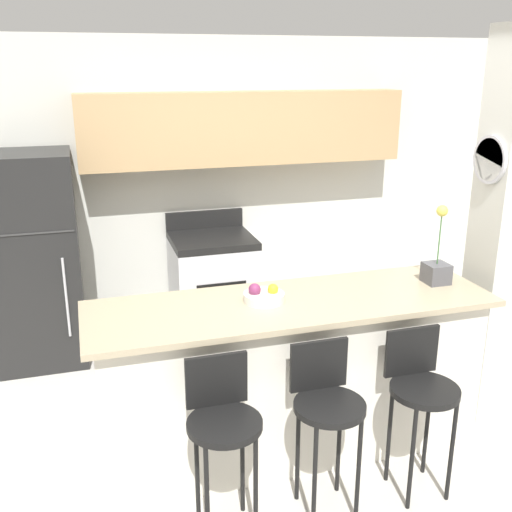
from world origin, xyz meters
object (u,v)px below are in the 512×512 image
Objects in this scene: stove_range at (213,286)px; bar_stool_mid at (326,405)px; fruit_bowl at (264,296)px; bar_stool_left at (223,423)px; refrigerator at (35,260)px; orchid_vase at (437,266)px; trash_bin at (116,339)px; bar_stool_right at (421,389)px.

stove_range is 1.14× the size of bar_stool_mid.
bar_stool_left is at bearing -123.91° from fruit_bowl.
refrigerator is 3.37× the size of orchid_vase.
fruit_bowl is at bearing -92.58° from stove_range.
refrigerator reaches higher than orchid_vase.
refrigerator reaches higher than bar_stool_left.
refrigerator reaches higher than trash_bin.
refrigerator is 7.01× the size of fruit_bowl.
stove_range is 2.13m from orchid_vase.
bar_stool_right is at bearing -53.47° from trash_bin.
orchid_vase is at bearing -0.86° from fruit_bowl.
stove_range is at bearing 121.42° from orchid_vase.
fruit_bowl is 1.86m from trash_bin.
bar_stool_left is (0.96, -2.28, -0.22)m from refrigerator.
orchid_vase is at bearing 53.77° from bar_stool_right.
fruit_bowl reaches higher than stove_range.
trash_bin is at bearing 142.69° from orchid_vase.
stove_range is 0.95m from trash_bin.
fruit_bowl reaches higher than bar_stool_mid.
bar_stool_left is at bearing -67.10° from refrigerator.
bar_stool_left is at bearing -101.59° from stove_range.
refrigerator is 4.45× the size of trash_bin.
trash_bin is (0.56, -0.23, -0.66)m from refrigerator.
bar_stool_left reaches higher than trash_bin.
refrigerator is 0.89m from trash_bin.
orchid_vase is at bearing -34.38° from refrigerator.
bar_stool_left and bar_stool_mid have the same top height.
refrigerator is at bearing 112.90° from bar_stool_left.
stove_range is 4.43× the size of fruit_bowl.
bar_stool_left is 1.86× the size of orchid_vase.
refrigerator is 1.58× the size of stove_range.
bar_stool_mid is at bearing 180.00° from bar_stool_right.
orchid_vase is at bearing 30.37° from bar_stool_mid.
stove_range is at bearing 1.09° from refrigerator.
bar_stool_mid is 2.30m from trash_bin.
bar_stool_right is 1.86× the size of orchid_vase.
stove_range is at bearing 105.52° from bar_stool_right.
bar_stool_mid is (0.08, -2.31, 0.16)m from stove_range.
bar_stool_mid is 1.00× the size of bar_stool_right.
orchid_vase reaches higher than bar_stool_mid.
fruit_bowl is at bearing 140.65° from bar_stool_right.
bar_stool_right is at bearing -126.23° from orchid_vase.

